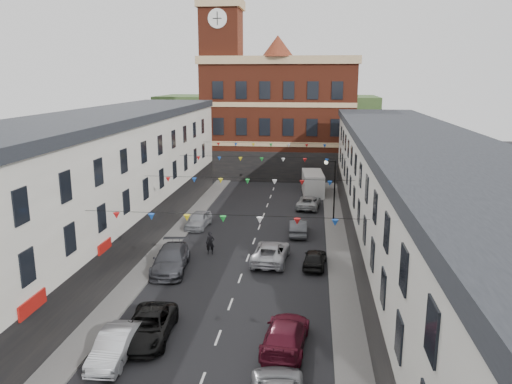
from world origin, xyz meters
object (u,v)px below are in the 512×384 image
at_px(car_left_d, 171,259).
at_px(car_right_c, 285,335).
at_px(car_left_c, 148,326).
at_px(car_right_f, 309,202).
at_px(car_right_d, 315,258).
at_px(car_right_e, 298,227).
at_px(street_lamp, 332,183).
at_px(white_van, 313,183).
at_px(car_left_e, 198,220).
at_px(pedestrian, 210,243).
at_px(car_left_b, 114,346).
at_px(moving_car, 271,252).

relative_size(car_left_d, car_right_c, 1.10).
distance_m(car_left_c, car_right_f, 28.98).
height_order(car_left_c, car_right_c, car_right_c).
bearing_deg(car_right_d, car_right_e, -74.39).
bearing_deg(street_lamp, car_left_d, -131.77).
bearing_deg(white_van, car_left_e, -129.85).
relative_size(white_van, pedestrian, 3.28).
distance_m(car_left_b, car_left_d, 11.54).
distance_m(car_left_d, car_left_e, 10.33).
relative_size(street_lamp, car_right_d, 1.56).
relative_size(street_lamp, car_left_e, 1.41).
distance_m(car_left_b, car_right_c, 8.44).
height_order(car_right_f, pedestrian, pedestrian).
bearing_deg(street_lamp, white_van, 98.52).
bearing_deg(pedestrian, car_left_d, -130.05).
height_order(car_left_b, car_left_d, car_left_d).
distance_m(street_lamp, car_left_d, 17.78).
bearing_deg(pedestrian, car_right_f, 54.01).
bearing_deg(car_left_b, white_van, 73.47).
xyz_separation_m(car_left_b, car_right_d, (9.67, 13.32, -0.05)).
distance_m(car_left_b, car_right_d, 16.46).
height_order(car_left_e, white_van, white_van).
xyz_separation_m(car_left_c, moving_car, (5.40, 11.94, 0.03)).
xyz_separation_m(car_left_e, car_right_c, (9.10, -19.87, 0.02)).
height_order(street_lamp, car_right_f, street_lamp).
height_order(car_left_e, moving_car, moving_car).
bearing_deg(white_van, car_right_f, -97.98).
xyz_separation_m(car_right_c, moving_car, (-1.80, 12.07, -0.01)).
height_order(car_left_b, moving_car, moving_car).
distance_m(car_right_d, car_right_e, 7.61).
relative_size(car_left_d, white_van, 0.96).
height_order(car_left_d, car_right_e, car_left_d).
distance_m(car_right_e, car_right_f, 9.20).
bearing_deg(car_left_b, car_right_e, 66.37).
xyz_separation_m(car_left_c, car_right_d, (8.67, 11.21, -0.05)).
bearing_deg(car_left_b, car_right_c, 11.54).
xyz_separation_m(street_lamp, white_van, (-1.77, 11.78, -2.60)).
relative_size(car_right_f, pedestrian, 2.65).
height_order(car_right_f, white_van, white_van).
bearing_deg(moving_car, pedestrian, -9.03).
relative_size(car_left_d, car_right_d, 1.47).
height_order(street_lamp, pedestrian, street_lamp).
xyz_separation_m(car_right_e, white_van, (1.17, 15.58, 0.61)).
bearing_deg(car_right_d, white_van, -84.65).
height_order(car_left_d, moving_car, car_left_d).
distance_m(car_right_c, white_van, 34.42).
distance_m(street_lamp, white_van, 12.19).
height_order(moving_car, pedestrian, pedestrian).
height_order(car_left_c, car_right_d, car_left_c).
bearing_deg(moving_car, car_right_d, 170.81).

